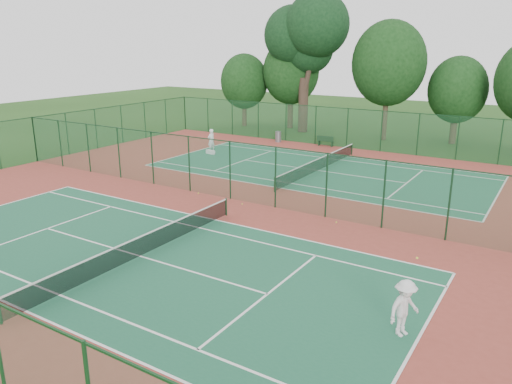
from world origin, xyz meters
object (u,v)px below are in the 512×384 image
at_px(player_far, 211,140).
at_px(bench, 325,141).
at_px(player_near, 405,308).
at_px(trash_bin, 278,137).
at_px(kit_bag, 210,152).
at_px(big_tree, 307,34).

height_order(player_far, bench, player_far).
height_order(player_near, trash_bin, player_near).
height_order(bench, kit_bag, bench).
height_order(player_far, kit_bag, player_far).
distance_m(player_far, trash_bin, 7.48).
relative_size(player_far, kit_bag, 2.30).
xyz_separation_m(player_far, trash_bin, (2.56, 7.01, -0.50)).
xyz_separation_m(player_near, player_far, (-21.94, 19.11, 0.04)).
distance_m(player_far, bench, 10.35).
xyz_separation_m(trash_bin, bench, (4.64, 0.42, -0.01)).
bearing_deg(kit_bag, player_far, 135.06).
height_order(trash_bin, kit_bag, trash_bin).
relative_size(player_far, trash_bin, 1.98).
relative_size(trash_bin, bench, 0.63).
relative_size(kit_bag, big_tree, 0.06).
xyz_separation_m(player_far, kit_bag, (0.40, -0.66, -0.83)).
distance_m(player_near, player_far, 29.10).
bearing_deg(trash_bin, player_near, -53.42).
bearing_deg(player_near, kit_bag, 74.37).
relative_size(bench, kit_bag, 1.83).
height_order(trash_bin, bench, trash_bin).
distance_m(player_far, kit_bag, 1.14).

